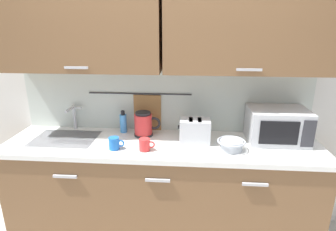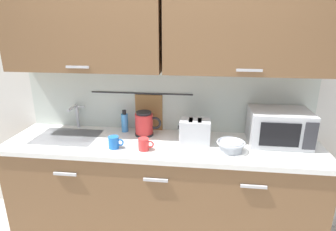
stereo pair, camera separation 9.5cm
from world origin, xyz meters
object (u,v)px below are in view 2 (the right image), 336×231
at_px(microwave, 279,127).
at_px(dish_soap_bottle, 125,122).
at_px(toaster, 195,131).
at_px(electric_kettle, 145,124).
at_px(mug_near_sink, 114,142).
at_px(mug_by_kettle, 144,144).
at_px(mixing_bowl, 231,146).

height_order(microwave, dish_soap_bottle, microwave).
bearing_deg(toaster, electric_kettle, 166.21).
distance_m(microwave, dish_soap_bottle, 1.28).
height_order(electric_kettle, mug_near_sink, electric_kettle).
bearing_deg(mug_by_kettle, electric_kettle, 100.34).
height_order(electric_kettle, mug_by_kettle, electric_kettle).
bearing_deg(mixing_bowl, mug_near_sink, -176.30).
distance_m(mixing_bowl, toaster, 0.31).
bearing_deg(microwave, toaster, -173.69).
height_order(electric_kettle, mixing_bowl, electric_kettle).
xyz_separation_m(dish_soap_bottle, mixing_bowl, (0.89, -0.30, -0.04)).
bearing_deg(mug_near_sink, toaster, 17.14).
xyz_separation_m(electric_kettle, dish_soap_bottle, (-0.19, 0.06, -0.01)).
relative_size(electric_kettle, mixing_bowl, 1.06).
bearing_deg(electric_kettle, mug_near_sink, -121.43).
relative_size(electric_kettle, mug_by_kettle, 1.89).
xyz_separation_m(dish_soap_bottle, mug_by_kettle, (0.25, -0.36, -0.04)).
distance_m(toaster, mug_by_kettle, 0.42).
height_order(dish_soap_bottle, mug_by_kettle, dish_soap_bottle).
distance_m(microwave, mixing_bowl, 0.45).
height_order(microwave, mixing_bowl, microwave).
bearing_deg(mixing_bowl, mug_by_kettle, -174.49).
bearing_deg(mug_near_sink, mug_by_kettle, -1.36).
xyz_separation_m(microwave, dish_soap_bottle, (-1.28, 0.09, -0.05)).
bearing_deg(electric_kettle, mixing_bowl, -18.57).
xyz_separation_m(mixing_bowl, toaster, (-0.27, 0.13, 0.05)).
distance_m(dish_soap_bottle, toaster, 0.64).
bearing_deg(mug_near_sink, mixing_bowl, 3.70).
height_order(electric_kettle, dish_soap_bottle, electric_kettle).
bearing_deg(toaster, mixing_bowl, -25.55).
height_order(dish_soap_bottle, toaster, dish_soap_bottle).
relative_size(mug_near_sink, toaster, 0.47).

